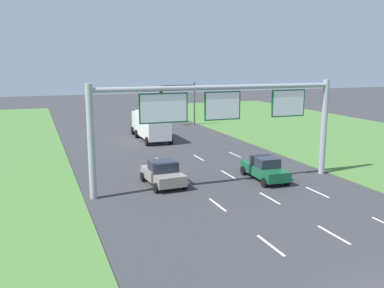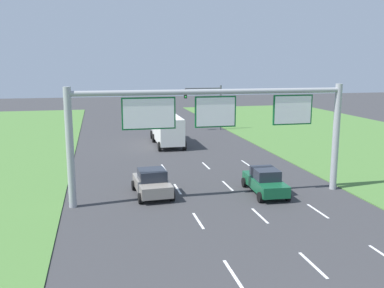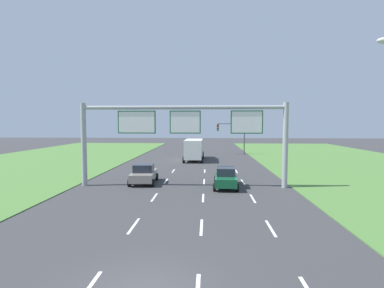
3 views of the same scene
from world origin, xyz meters
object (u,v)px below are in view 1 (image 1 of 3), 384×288
(sign_gantry, at_px, (221,113))
(traffic_light_mast, at_px, (180,96))
(box_truck, at_px, (150,124))
(car_lead_silver, at_px, (265,168))
(car_near_red, at_px, (163,173))

(sign_gantry, bearing_deg, traffic_light_mast, 76.66)
(box_truck, height_order, traffic_light_mast, traffic_light_mast)
(box_truck, bearing_deg, sign_gantry, -89.54)
(traffic_light_mast, bearing_deg, sign_gantry, -103.34)
(car_lead_silver, relative_size, box_truck, 0.55)
(box_truck, bearing_deg, car_near_red, -101.67)
(sign_gantry, height_order, traffic_light_mast, sign_gantry)
(car_near_red, relative_size, traffic_light_mast, 0.73)
(sign_gantry, relative_size, traffic_light_mast, 3.08)
(car_lead_silver, height_order, traffic_light_mast, traffic_light_mast)
(car_near_red, distance_m, car_lead_silver, 7.25)
(traffic_light_mast, bearing_deg, box_truck, -127.06)
(car_near_red, relative_size, car_lead_silver, 0.91)
(sign_gantry, xyz_separation_m, traffic_light_mast, (6.29, 26.52, -1.05))
(car_lead_silver, distance_m, sign_gantry, 5.39)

